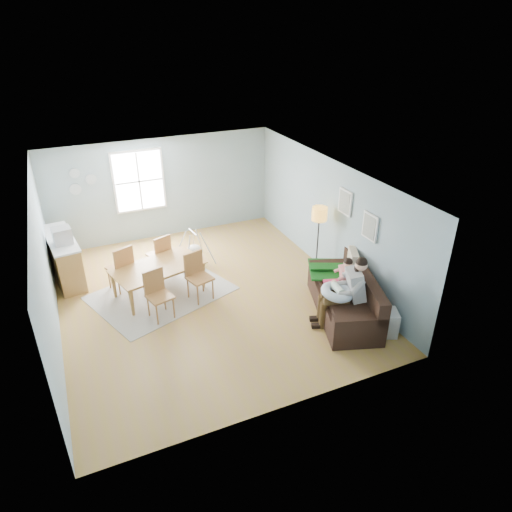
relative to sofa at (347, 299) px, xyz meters
name	(u,v)px	position (x,y,z in m)	size (l,w,h in m)	color
room	(201,191)	(-2.42, 1.74, 2.09)	(8.40, 9.40, 3.90)	#AA833C
window	(139,181)	(-3.02, 5.20, 1.32)	(1.32, 0.08, 1.62)	white
pictures	(357,214)	(0.54, 0.69, 1.52)	(0.05, 1.34, 0.74)	white
wall_plates	(80,181)	(-4.43, 5.21, 1.50)	(0.67, 0.02, 0.66)	#A6BAC7
sofa	(347,299)	(0.00, 0.00, 0.00)	(1.68, 2.53, 0.94)	black
green_throw	(334,269)	(0.16, 0.77, 0.26)	(1.06, 0.93, 0.04)	#135417
beige_pillow	(353,262)	(0.42, 0.50, 0.51)	(0.15, 0.53, 0.53)	tan
father	(346,289)	(-0.25, -0.27, 0.46)	(1.08, 0.73, 1.47)	gray
nursing_pillow	(337,292)	(-0.41, -0.21, 0.40)	(0.63, 0.63, 0.17)	silver
infant	(337,287)	(-0.40, -0.18, 0.49)	(0.18, 0.41, 0.15)	white
toddler	(342,275)	(-0.01, 0.24, 0.46)	(0.62, 0.43, 0.92)	silver
floor_lamp	(319,220)	(0.26, 1.65, 1.06)	(0.34, 0.34, 1.69)	black
storage_cube	(384,323)	(0.27, -0.87, -0.08)	(0.58, 0.55, 0.50)	silver
rug	(161,293)	(-3.29, 2.29, -0.33)	(2.77, 2.11, 0.01)	gray
dining_table	(160,280)	(-3.29, 2.29, 0.00)	(1.90, 1.06, 0.67)	olive
chair_sw	(157,291)	(-3.52, 1.48, 0.25)	(0.56, 0.56, 1.02)	#996735
chair_se	(197,272)	(-2.58, 1.82, 0.27)	(0.58, 0.58, 1.05)	#996735
chair_nw	(122,265)	(-3.99, 2.75, 0.29)	(0.64, 0.64, 1.08)	#996735
chair_ne	(161,252)	(-3.06, 3.10, 0.25)	(0.59, 0.59, 1.01)	#996735
counter	(64,258)	(-5.12, 3.84, 0.19)	(0.77, 1.92, 1.04)	olive
monitor	(62,236)	(-5.06, 3.49, 0.89)	(0.42, 0.41, 0.36)	#B6B6BB
baby_swing	(194,248)	(-2.18, 3.39, 0.04)	(0.89, 0.91, 0.82)	#B6B6BB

